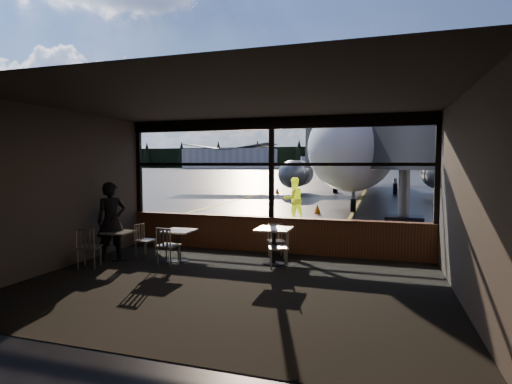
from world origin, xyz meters
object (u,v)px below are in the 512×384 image
at_px(passenger, 111,221).
at_px(jet_bridge, 406,165).
at_px(airliner, 365,122).
at_px(chair_near_n, 276,241).
at_px(chair_mid_s, 168,246).
at_px(cafe_table_near, 274,246).
at_px(ground_crew, 294,199).
at_px(cone_nose, 317,209).
at_px(chair_mid_w, 145,241).
at_px(cafe_table_mid, 179,246).
at_px(cone_wing, 277,190).
at_px(cafe_table_left, 119,246).
at_px(chair_near_e, 278,248).
at_px(chair_left_s, 89,247).

bearing_deg(passenger, jet_bridge, -4.61).
bearing_deg(airliner, chair_near_n, -92.89).
distance_m(airliner, chair_near_n, 23.04).
bearing_deg(chair_mid_s, cafe_table_near, 23.89).
bearing_deg(jet_bridge, ground_crew, 174.27).
bearing_deg(airliner, cafe_table_near, -92.55).
xyz_separation_m(ground_crew, cone_nose, (0.58, 2.62, -0.65)).
bearing_deg(cone_nose, passenger, -107.83).
xyz_separation_m(chair_near_n, ground_crew, (-0.93, 6.52, 0.47)).
relative_size(chair_near_n, cone_nose, 1.82).
distance_m(jet_bridge, chair_mid_w, 9.68).
distance_m(cafe_table_mid, chair_near_n, 2.35).
relative_size(cone_nose, cone_wing, 0.94).
bearing_deg(cone_nose, cafe_table_left, -106.89).
distance_m(jet_bridge, cone_wing, 17.25).
bearing_deg(chair_near_e, cone_wing, -4.61).
bearing_deg(airliner, chair_mid_w, -100.25).
height_order(cafe_table_near, chair_near_n, cafe_table_near).
distance_m(cafe_table_near, cone_wing, 22.22).
height_order(passenger, ground_crew, passenger).
bearing_deg(chair_left_s, jet_bridge, 32.23).
bearing_deg(chair_near_e, jet_bridge, -42.32).
bearing_deg(cafe_table_left, chair_near_n, 20.75).
bearing_deg(airliner, chair_near_e, -92.09).
distance_m(cafe_table_mid, chair_near_e, 2.40).
bearing_deg(cafe_table_near, passenger, -169.28).
distance_m(cafe_table_mid, ground_crew, 7.64).
xyz_separation_m(cafe_table_mid, chair_left_s, (-1.60, -1.16, 0.09)).
bearing_deg(chair_near_n, cone_nose, -113.78).
bearing_deg(chair_left_s, cafe_table_left, 60.53).
height_order(cafe_table_left, chair_left_s, chair_left_s).
relative_size(chair_left_s, passenger, 0.49).
bearing_deg(chair_left_s, cone_wing, 76.45).
xyz_separation_m(cafe_table_mid, ground_crew, (1.19, 7.53, 0.51)).
relative_size(airliner, cone_wing, 74.24).
distance_m(chair_near_e, passenger, 4.07).
xyz_separation_m(chair_near_e, chair_mid_s, (-2.45, -0.53, 0.00)).
bearing_deg(cone_nose, ground_crew, -102.41).
height_order(cafe_table_left, passenger, passenger).
distance_m(chair_mid_s, cone_nose, 10.72).
height_order(chair_mid_s, passenger, passenger).
height_order(chair_mid_s, chair_left_s, chair_left_s).
bearing_deg(cafe_table_left, cone_wing, 94.43).
relative_size(jet_bridge, cafe_table_mid, 13.94).
xyz_separation_m(cafe_table_left, cone_wing, (-1.73, 22.27, -0.11)).
distance_m(passenger, cone_nose, 11.05).
distance_m(cafe_table_left, chair_mid_w, 0.62).
distance_m(airliner, cone_nose, 14.39).
distance_m(chair_mid_s, cone_wing, 22.57).
distance_m(chair_near_e, cone_nose, 10.06).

